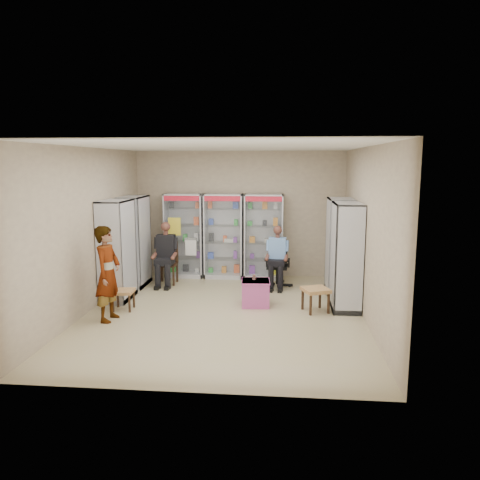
# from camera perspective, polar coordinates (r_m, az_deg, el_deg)

# --- Properties ---
(floor) EXTENTS (6.00, 6.00, 0.00)m
(floor) POSITION_cam_1_polar(r_m,az_deg,el_deg) (8.66, -1.95, -8.92)
(floor) COLOR tan
(floor) RESTS_ON ground
(room_shell) EXTENTS (5.02, 6.02, 3.01)m
(room_shell) POSITION_cam_1_polar(r_m,az_deg,el_deg) (8.26, -2.03, 4.16)
(room_shell) COLOR tan
(room_shell) RESTS_ON ground
(cabinet_back_left) EXTENTS (0.90, 0.50, 2.00)m
(cabinet_back_left) POSITION_cam_1_polar(r_m,az_deg,el_deg) (11.27, -6.79, 0.55)
(cabinet_back_left) COLOR silver
(cabinet_back_left) RESTS_ON floor
(cabinet_back_mid) EXTENTS (0.90, 0.50, 2.00)m
(cabinet_back_mid) POSITION_cam_1_polar(r_m,az_deg,el_deg) (11.11, -1.99, 0.48)
(cabinet_back_mid) COLOR #B5B9BD
(cabinet_back_mid) RESTS_ON floor
(cabinet_back_right) EXTENTS (0.90, 0.50, 2.00)m
(cabinet_back_right) POSITION_cam_1_polar(r_m,az_deg,el_deg) (11.03, 2.91, 0.41)
(cabinet_back_right) COLOR silver
(cabinet_back_right) RESTS_ON floor
(cabinet_right_far) EXTENTS (0.90, 0.50, 2.00)m
(cabinet_right_far) POSITION_cam_1_polar(r_m,az_deg,el_deg) (9.97, 12.02, -0.75)
(cabinet_right_far) COLOR #ADAFB5
(cabinet_right_far) RESTS_ON floor
(cabinet_right_near) EXTENTS (0.90, 0.50, 2.00)m
(cabinet_right_near) POSITION_cam_1_polar(r_m,az_deg,el_deg) (8.90, 12.83, -1.99)
(cabinet_right_near) COLOR #B5B8BD
(cabinet_right_near) RESTS_ON floor
(cabinet_left_far) EXTENTS (0.90, 0.50, 2.00)m
(cabinet_left_far) POSITION_cam_1_polar(r_m,az_deg,el_deg) (10.62, -12.75, -0.16)
(cabinet_left_far) COLOR #ACAEB4
(cabinet_left_far) RESTS_ON floor
(cabinet_left_near) EXTENTS (0.90, 0.50, 2.00)m
(cabinet_left_near) POSITION_cam_1_polar(r_m,az_deg,el_deg) (9.60, -14.77, -1.25)
(cabinet_left_near) COLOR #B5B9BD
(cabinet_left_near) RESTS_ON floor
(wooden_chair) EXTENTS (0.42, 0.42, 0.94)m
(wooden_chair) POSITION_cam_1_polar(r_m,az_deg,el_deg) (10.72, -8.86, -2.83)
(wooden_chair) COLOR black
(wooden_chair) RESTS_ON floor
(seated_customer) EXTENTS (0.44, 0.60, 1.34)m
(seated_customer) POSITION_cam_1_polar(r_m,az_deg,el_deg) (10.64, -8.95, -1.84)
(seated_customer) COLOR black
(seated_customer) RESTS_ON floor
(office_chair) EXTENTS (0.59, 0.59, 1.01)m
(office_chair) POSITION_cam_1_polar(r_m,az_deg,el_deg) (10.39, 4.58, -2.95)
(office_chair) COLOR black
(office_chair) RESTS_ON floor
(seated_shopkeeper) EXTENTS (0.47, 0.62, 1.29)m
(seated_shopkeeper) POSITION_cam_1_polar(r_m,az_deg,el_deg) (10.31, 4.58, -2.26)
(seated_shopkeeper) COLOR #72B0E2
(seated_shopkeeper) RESTS_ON floor
(pink_trunk) EXTENTS (0.55, 0.53, 0.50)m
(pink_trunk) POSITION_cam_1_polar(r_m,az_deg,el_deg) (9.05, 1.91, -6.47)
(pink_trunk) COLOR #B24790
(pink_trunk) RESTS_ON floor
(tea_glass) EXTENTS (0.07, 0.07, 0.10)m
(tea_glass) POSITION_cam_1_polar(r_m,az_deg,el_deg) (9.03, 1.72, -4.53)
(tea_glass) COLOR #581B07
(tea_glass) RESTS_ON pink_trunk
(woven_stool_a) EXTENTS (0.58, 0.58, 0.44)m
(woven_stool_a) POSITION_cam_1_polar(r_m,az_deg,el_deg) (8.81, 9.18, -7.21)
(woven_stool_a) COLOR #A46A45
(woven_stool_a) RESTS_ON floor
(woven_stool_b) EXTENTS (0.40, 0.40, 0.38)m
(woven_stool_b) POSITION_cam_1_polar(r_m,az_deg,el_deg) (9.07, -14.01, -7.09)
(woven_stool_b) COLOR #94603E
(woven_stool_b) RESTS_ON floor
(standing_man) EXTENTS (0.45, 0.64, 1.66)m
(standing_man) POSITION_cam_1_polar(r_m,az_deg,el_deg) (8.40, -15.82, -3.97)
(standing_man) COLOR #98979A
(standing_man) RESTS_ON floor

